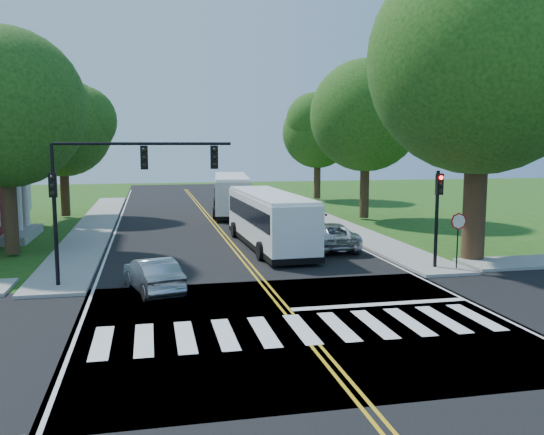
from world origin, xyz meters
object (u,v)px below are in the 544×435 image
object	(u,v)px
dark_sedan	(300,220)
suv	(329,236)
signal_ne	(438,206)
bus_lead	(269,219)
bus_follow	(231,193)
signal_nw	(115,178)
hatchback	(153,275)

from	to	relation	value
dark_sedan	suv	bearing A→B (deg)	76.79
signal_ne	dark_sedan	bearing A→B (deg)	102.02
bus_lead	bus_follow	world-z (taller)	bus_follow
bus_lead	suv	distance (m)	3.45
bus_follow	dark_sedan	distance (m)	10.67
bus_lead	bus_follow	xyz separation A→B (m)	(0.15, 16.09, 0.07)
signal_nw	signal_ne	xyz separation A→B (m)	(14.06, 0.01, -1.41)
bus_follow	dark_sedan	bearing A→B (deg)	114.56
hatchback	suv	world-z (taller)	suv
bus_lead	suv	xyz separation A→B (m)	(3.10, -1.23, -0.88)
bus_follow	dark_sedan	world-z (taller)	bus_follow
signal_nw	dark_sedan	world-z (taller)	signal_nw
bus_lead	bus_follow	size ratio (longest dim) A/B	0.95
bus_follow	suv	xyz separation A→B (m)	(2.94, -17.32, -0.95)
signal_nw	dark_sedan	xyz separation A→B (m)	(11.20, 13.41, -3.69)
bus_follow	suv	world-z (taller)	bus_follow
signal_nw	signal_ne	distance (m)	14.13
signal_nw	signal_ne	size ratio (longest dim) A/B	1.62
signal_ne	bus_lead	xyz separation A→B (m)	(-6.25, 7.43, -1.35)
hatchback	suv	distance (m)	12.15
hatchback	signal_nw	bearing A→B (deg)	-59.00
suv	signal_ne	bearing A→B (deg)	118.60
hatchback	suv	bearing A→B (deg)	-156.41
signal_nw	suv	xyz separation A→B (m)	(10.90, 6.21, -3.64)
signal_nw	bus_lead	size ratio (longest dim) A/B	0.60
bus_lead	hatchback	world-z (taller)	bus_lead
bus_follow	dark_sedan	xyz separation A→B (m)	(3.25, -10.11, -0.99)
bus_follow	hatchback	size ratio (longest dim) A/B	3.04
bus_follow	suv	distance (m)	17.59
bus_lead	bus_follow	distance (m)	16.09
suv	dark_sedan	world-z (taller)	suv
suv	bus_lead	bearing A→B (deg)	-20.07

